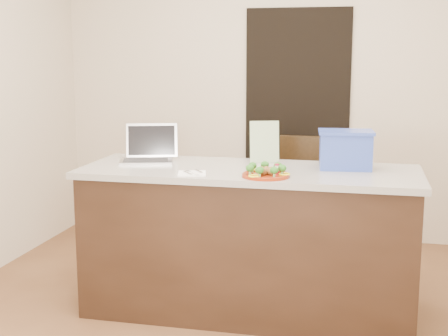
% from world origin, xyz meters
% --- Properties ---
extents(ground, '(4.00, 4.00, 0.00)m').
position_xyz_m(ground, '(0.00, 0.00, 0.00)').
color(ground, brown).
rests_on(ground, ground).
extents(room_shell, '(4.00, 4.00, 4.00)m').
position_xyz_m(room_shell, '(0.00, 0.00, 1.62)').
color(room_shell, white).
rests_on(room_shell, ground).
extents(doorway, '(0.90, 0.02, 2.00)m').
position_xyz_m(doorway, '(0.10, 1.98, 1.00)').
color(doorway, black).
rests_on(doorway, ground).
extents(island, '(2.06, 0.76, 0.92)m').
position_xyz_m(island, '(0.00, 0.25, 0.46)').
color(island, black).
rests_on(island, ground).
extents(plate, '(0.27, 0.27, 0.02)m').
position_xyz_m(plate, '(0.14, 0.01, 0.93)').
color(plate, maroon).
rests_on(plate, island).
extents(meatballs, '(0.10, 0.11, 0.04)m').
position_xyz_m(meatballs, '(0.14, 0.02, 0.96)').
color(meatballs, brown).
rests_on(meatballs, plate).
extents(broccoli, '(0.23, 0.23, 0.04)m').
position_xyz_m(broccoli, '(0.14, 0.01, 0.97)').
color(broccoli, '#1D5216').
rests_on(broccoli, plate).
extents(pepper_rings, '(0.23, 0.25, 0.01)m').
position_xyz_m(pepper_rings, '(0.14, 0.01, 0.94)').
color(pepper_rings, yellow).
rests_on(pepper_rings, plate).
extents(napkin, '(0.20, 0.20, 0.01)m').
position_xyz_m(napkin, '(-0.30, 0.00, 0.92)').
color(napkin, white).
rests_on(napkin, island).
extents(fork, '(0.08, 0.13, 0.00)m').
position_xyz_m(fork, '(-0.32, 0.01, 0.93)').
color(fork, '#B3B1B6').
rests_on(fork, napkin).
extents(knife, '(0.07, 0.16, 0.01)m').
position_xyz_m(knife, '(-0.27, -0.01, 0.93)').
color(knife, white).
rests_on(knife, napkin).
extents(yogurt_bottle, '(0.04, 0.04, 0.07)m').
position_xyz_m(yogurt_bottle, '(0.20, 0.03, 0.95)').
color(yogurt_bottle, silver).
rests_on(yogurt_bottle, island).
extents(laptop, '(0.39, 0.36, 0.24)m').
position_xyz_m(laptop, '(-0.69, 0.38, 0.98)').
color(laptop, '#A3A3A7').
rests_on(laptop, island).
extents(leaflet, '(0.19, 0.09, 0.27)m').
position_xyz_m(leaflet, '(0.05, 0.49, 1.05)').
color(leaflet, silver).
rests_on(leaflet, island).
extents(blue_box, '(0.35, 0.27, 0.23)m').
position_xyz_m(blue_box, '(0.57, 0.38, 1.04)').
color(blue_box, '#2F47AA').
rests_on(blue_box, island).
extents(chair, '(0.45, 0.45, 1.00)m').
position_xyz_m(chair, '(0.28, 1.12, 0.57)').
color(chair, black).
rests_on(chair, ground).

